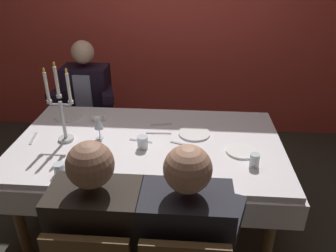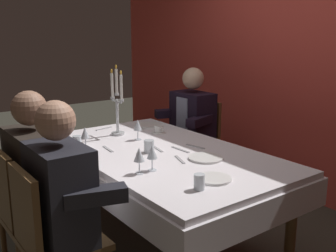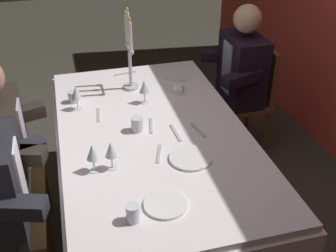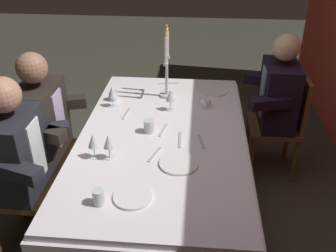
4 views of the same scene
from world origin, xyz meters
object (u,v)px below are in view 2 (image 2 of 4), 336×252
Objects in this scene: wine_glass_2 at (85,133)px; water_tumbler_1 at (149,146)px; seated_diner_1 at (33,172)px; seated_diner_2 at (59,193)px; dinner_plate_1 at (206,158)px; candelabra at (117,107)px; dinner_plate_2 at (148,125)px; dining_table at (162,166)px; water_tumbler_0 at (77,141)px; wine_glass_0 at (138,125)px; wine_glass_1 at (152,153)px; water_tumbler_2 at (199,182)px; coffee_cup_0 at (159,130)px; wine_glass_3 at (139,155)px; seated_diner_0 at (193,119)px; dinner_plate_0 at (214,179)px.

wine_glass_2 is 0.48m from water_tumbler_1.
seated_diner_1 reaches higher than water_tumbler_1.
wine_glass_2 is 0.13× the size of seated_diner_2.
seated_diner_1 is (-0.45, -1.02, -0.01)m from dinner_plate_1.
candelabra is 2.52× the size of dinner_plate_2.
dining_table is 25.39× the size of water_tumbler_0.
dining_table is at bearing 82.00° from seated_diner_1.
wine_glass_0 is 1.00× the size of wine_glass_1.
water_tumbler_2 is 1.27m from coffee_cup_0.
water_tumbler_2 is (0.41, 0.13, -0.07)m from wine_glass_3.
water_tumbler_0 is (-0.81, -0.57, 0.03)m from dinner_plate_1.
seated_diner_1 is (0.25, -0.47, -0.12)m from wine_glass_2.
coffee_cup_0 is (0.04, 0.72, -0.01)m from water_tumbler_0.
wine_glass_0 is at bearing 154.52° from wine_glass_1.
seated_diner_0 is (-0.70, 0.89, 0.11)m from dining_table.
dining_table is 0.69m from candelabra.
wine_glass_0 is 1.87× the size of water_tumbler_2.
wine_glass_2 is 0.13× the size of seated_diner_0.
dinner_plate_1 is 0.79m from coffee_cup_0.
dinner_plate_2 is 0.49m from wine_glass_0.
candelabra is at bearing 118.38° from seated_diner_1.
seated_diner_1 is (0.58, -1.77, 0.00)m from seated_diner_0.
seated_diner_1 reaches higher than wine_glass_2.
wine_glass_2 reaches higher than dinner_plate_0.
dining_table is 1.56× the size of seated_diner_1.
seated_diner_2 is (0.78, -0.45, -0.04)m from water_tumbler_0.
dining_table is 3.36× the size of candelabra.
water_tumbler_0 is (0.22, -0.78, 0.03)m from dinner_plate_2.
wine_glass_0 is (-0.36, 0.02, 0.24)m from dining_table.
candelabra reaches higher than dining_table.
seated_diner_0 is (-0.11, 0.91, -0.24)m from candelabra.
dinner_plate_0 is at bearing -8.00° from dining_table.
candelabra is 1.26m from seated_diner_2.
water_tumbler_2 is 1.81m from seated_diner_0.
seated_diner_1 and seated_diner_2 have the same top height.
wine_glass_1 is at bearing -16.56° from candelabra.
candelabra is at bearing 163.44° from wine_glass_1.
dinner_plate_2 is (-0.70, 0.35, 0.13)m from dining_table.
dinner_plate_0 is (1.24, -0.07, -0.23)m from candelabra.
seated_diner_0 is 1.00× the size of seated_diner_1.
wine_glass_2 is at bearing -177.34° from wine_glass_3.
seated_diner_2 is (-0.04, -1.02, -0.01)m from dinner_plate_1.
candelabra reaches higher than wine_glass_3.
seated_diner_0 reaches higher than coffee_cup_0.
water_tumbler_0 is (-0.10, -0.02, -0.08)m from wine_glass_2.
dinner_plate_1 is at bearing -11.58° from coffee_cup_0.
water_tumbler_1 is (-0.67, -0.00, 0.04)m from dinner_plate_0.
coffee_cup_0 is (-0.06, 0.70, -0.09)m from wine_glass_2.
coffee_cup_0 reaches higher than dinner_plate_1.
candelabra is at bearing 169.84° from water_tumbler_2.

